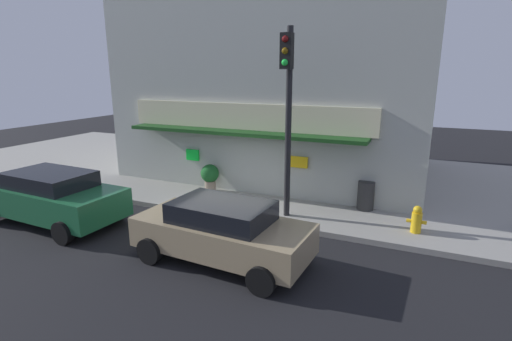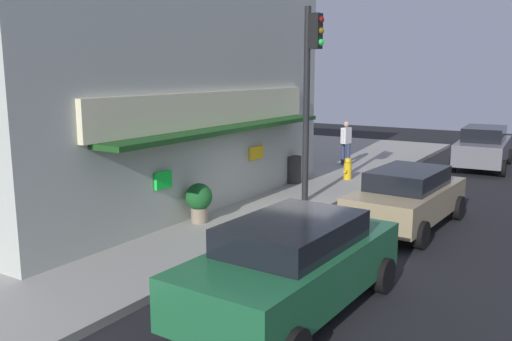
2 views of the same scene
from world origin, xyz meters
TOP-DOWN VIEW (x-y plane):
  - ground_plane at (0.00, 0.00)m, footprint 50.43×50.43m
  - sidewalk at (0.00, 5.53)m, footprint 33.62×11.06m
  - corner_building at (-0.39, 6.47)m, footprint 11.98×9.02m
  - traffic_light at (1.76, 0.70)m, footprint 0.32×0.58m
  - fire_hydrant at (5.44, 0.99)m, footprint 0.52×0.28m
  - trash_can at (3.89, 2.30)m, footprint 0.52×0.52m
  - potted_plant_by_doorway at (0.64, 2.76)m, footprint 0.55×0.55m
  - potted_plant_by_window at (-1.65, 2.02)m, footprint 0.67×0.67m
  - parked_car_tan at (1.25, -2.33)m, footprint 4.31×2.20m
  - parked_car_green at (-4.62, -2.20)m, footprint 4.61×2.26m

SIDE VIEW (x-z plane):
  - ground_plane at x=0.00m, z-range 0.00..0.00m
  - sidewalk at x=0.00m, z-range 0.00..0.16m
  - fire_hydrant at x=5.44m, z-range 0.15..0.91m
  - trash_can at x=3.89m, z-range 0.16..1.08m
  - potted_plant_by_doorway at x=0.64m, z-range 0.22..1.16m
  - potted_plant_by_window at x=-1.65m, z-range 0.24..1.24m
  - parked_car_tan at x=1.25m, z-range 0.04..1.53m
  - parked_car_green at x=-4.62m, z-range 0.04..1.62m
  - traffic_light at x=1.76m, z-range 0.92..6.41m
  - corner_building at x=-0.39m, z-range 0.16..8.19m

